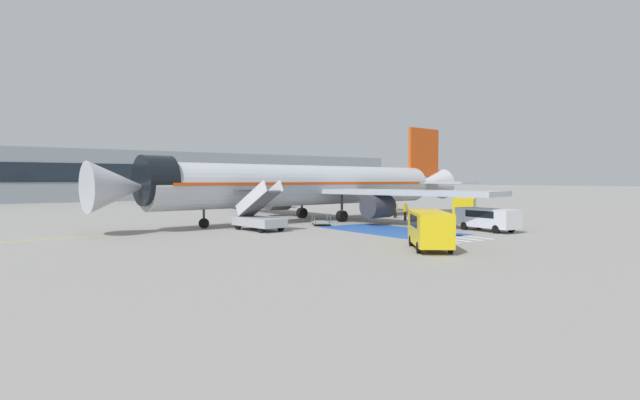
# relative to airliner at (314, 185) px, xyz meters

# --- Properties ---
(ground_plane) EXTENTS (600.00, 600.00, 0.00)m
(ground_plane) POSITION_rel_airliner_xyz_m (0.22, 0.63, -3.52)
(ground_plane) COLOR gray
(apron_leadline_yellow) EXTENTS (76.58, 8.19, 0.01)m
(apron_leadline_yellow) POSITION_rel_airliner_xyz_m (-0.65, -0.07, -3.52)
(apron_leadline_yellow) COLOR gold
(apron_leadline_yellow) RESTS_ON ground_plane
(apron_stand_patch_blue) EXTENTS (6.19, 11.87, 0.01)m
(apron_stand_patch_blue) POSITION_rel_airliner_xyz_m (-0.65, -11.69, -3.52)
(apron_stand_patch_blue) COLOR #2856A8
(apron_stand_patch_blue) RESTS_ON ground_plane
(apron_walkway_bar_0) EXTENTS (0.44, 3.60, 0.01)m
(apron_walkway_bar_0) POSITION_rel_airliner_xyz_m (-3.65, -18.40, -3.52)
(apron_walkway_bar_0) COLOR silver
(apron_walkway_bar_0) RESTS_ON ground_plane
(apron_walkway_bar_1) EXTENTS (0.44, 3.60, 0.01)m
(apron_walkway_bar_1) POSITION_rel_airliner_xyz_m (-2.45, -18.40, -3.52)
(apron_walkway_bar_1) COLOR silver
(apron_walkway_bar_1) RESTS_ON ground_plane
(apron_walkway_bar_2) EXTENTS (0.44, 3.60, 0.01)m
(apron_walkway_bar_2) POSITION_rel_airliner_xyz_m (-1.25, -18.40, -3.52)
(apron_walkway_bar_2) COLOR silver
(apron_walkway_bar_2) RESTS_ON ground_plane
(apron_walkway_bar_3) EXTENTS (0.44, 3.60, 0.01)m
(apron_walkway_bar_3) POSITION_rel_airliner_xyz_m (-0.05, -18.40, -3.52)
(apron_walkway_bar_3) COLOR silver
(apron_walkway_bar_3) RESTS_ON ground_plane
(apron_walkway_bar_4) EXTENTS (0.44, 3.60, 0.01)m
(apron_walkway_bar_4) POSITION_rel_airliner_xyz_m (1.15, -18.40, -3.52)
(apron_walkway_bar_4) COLOR silver
(apron_walkway_bar_4) RESTS_ON ground_plane
(airliner) EXTENTS (43.43, 36.40, 10.40)m
(airliner) POSITION_rel_airliner_xyz_m (0.00, 0.00, 0.00)
(airliner) COLOR #B7BCC4
(airliner) RESTS_ON ground_plane
(boarding_stairs_forward) EXTENTS (2.69, 5.40, 4.09)m
(boarding_stairs_forward) POSITION_rel_airliner_xyz_m (-9.20, -5.51, -2.52)
(boarding_stairs_forward) COLOR #ADB2BA
(boarding_stairs_forward) RESTS_ON ground_plane
(fuel_tanker) EXTENTS (9.12, 3.90, 3.60)m
(fuel_tanker) POSITION_rel_airliner_xyz_m (6.16, 22.09, -1.70)
(fuel_tanker) COLOR #38383D
(fuel_tanker) RESTS_ON ground_plane
(service_van_0) EXTENTS (2.34, 5.35, 1.80)m
(service_van_0) POSITION_rel_airliner_xyz_m (5.48, -16.51, -2.42)
(service_van_0) COLOR silver
(service_van_0) RESTS_ON ground_plane
(service_van_1) EXTENTS (5.29, 4.47, 2.21)m
(service_van_1) POSITION_rel_airliner_xyz_m (13.53, -7.88, -2.20)
(service_van_1) COLOR yellow
(service_van_1) RESTS_ON ground_plane
(service_van_2) EXTENTS (4.56, 5.10, 2.23)m
(service_van_2) POSITION_rel_airliner_xyz_m (-6.25, -21.13, -2.19)
(service_van_2) COLOR yellow
(service_van_2) RESTS_ON ground_plane
(baggage_cart) EXTENTS (2.58, 3.00, 0.87)m
(baggage_cart) POSITION_rel_airliner_xyz_m (-2.39, -4.65, -3.27)
(baggage_cart) COLOR gray
(baggage_cart) RESTS_ON ground_plane
(ground_crew_0) EXTENTS (0.24, 0.43, 1.85)m
(ground_crew_0) POSITION_rel_airliner_xyz_m (7.51, -5.33, -2.45)
(ground_crew_0) COLOR #2D2D33
(ground_crew_0) RESTS_ON ground_plane
(ground_crew_1) EXTENTS (0.39, 0.49, 1.70)m
(ground_crew_1) POSITION_rel_airliner_xyz_m (9.02, -2.31, -2.55)
(ground_crew_1) COLOR black
(ground_crew_1) RESTS_ON ground_plane
(terminal_building) EXTENTS (123.47, 12.10, 9.76)m
(terminal_building) POSITION_rel_airliner_xyz_m (-0.47, 63.47, 1.36)
(terminal_building) COLOR #89939E
(terminal_building) RESTS_ON ground_plane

